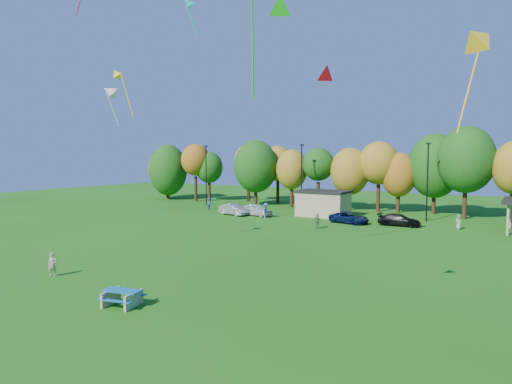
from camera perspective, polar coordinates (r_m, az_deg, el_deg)
The scene contains 20 objects.
ground at distance 20.92m, azimuth -8.34°, elevation -17.02°, with size 160.00×160.00×0.00m, color #19600F.
tree_line at distance 61.92m, azimuth 18.88°, elevation 2.77°, with size 93.57×10.55×11.15m.
lamp_posts at distance 55.94m, azimuth 20.64°, elevation 1.50°, with size 64.50×0.25×9.09m.
utility_building at distance 57.79m, azimuth 8.40°, elevation -1.40°, with size 6.30×4.30×3.25m.
picnic_table at distance 24.85m, azimuth -16.39°, elevation -12.43°, with size 2.21×1.96×0.83m.
kite_flyer at distance 32.00m, azimuth -24.10°, elevation -8.28°, with size 0.55×0.36×1.52m, color tan.
car_a at distance 57.73m, azimuth -0.01°, elevation -2.22°, with size 1.81×4.50×1.53m, color silver.
car_b at distance 58.36m, azimuth -2.82°, elevation -2.20°, with size 1.53×4.38×1.44m, color gray.
car_c at distance 52.45m, azimuth 11.58°, elevation -3.17°, with size 2.10×4.55×1.27m, color #0A1641.
car_d at distance 51.92m, azimuth 17.45°, elevation -3.35°, with size 1.83×4.49×1.30m, color black.
far_person_0 at distance 48.25m, azimuth 7.67°, elevation -3.62°, with size 0.91×0.38×1.56m, color #597C4C.
far_person_1 at distance 55.47m, azimuth 1.24°, elevation -2.35°, with size 1.19×0.68×1.84m, color #48679E.
far_person_2 at distance 64.72m, azimuth -5.79°, elevation -1.44°, with size 0.81×0.63×1.66m, color #4F5EAF.
far_person_4 at distance 51.57m, azimuth 23.98°, elevation -3.46°, with size 0.75×0.49×1.54m, color gray.
kite_0 at distance 26.32m, azimuth 26.37°, elevation 16.67°, with size 2.24×3.38×5.61m.
kite_1 at distance 33.49m, azimuth 2.97°, elevation 22.48°, with size 3.00×4.29×7.57m.
kite_5 at distance 51.33m, azimuth -17.02°, elevation 13.88°, with size 3.13×1.09×5.33m.
kite_6 at distance 54.61m, azimuth -8.53°, elevation 22.30°, with size 2.52×2.02×4.42m.
kite_7 at distance 37.87m, azimuth -17.90°, elevation 11.83°, with size 2.18×1.57×3.48m.
kite_9 at distance 19.60m, azimuth 8.71°, elevation 14.70°, with size 1.22×1.28×1.03m.
Camera 1 is at (12.52, -14.87, 7.72)m, focal length 32.00 mm.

